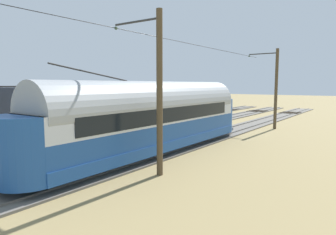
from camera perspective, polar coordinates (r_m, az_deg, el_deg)
The scene contains 7 objects.
ground_plane at distance 21.42m, azimuth -11.69°, elevation -4.93°, with size 220.00×220.00×0.00m, color #937F51.
track_streetcar_siding at distance 18.49m, azimuth -0.86°, elevation -6.40°, with size 2.80×80.00×0.18m.
track_adjacent_siding at distance 21.62m, azimuth -11.08°, elevation -4.66°, with size 2.80×80.00×0.18m.
track_third_siding at distance 25.27m, azimuth -18.51°, elevation -3.30°, with size 2.80×80.00×0.18m.
vintage_streetcar at distance 17.50m, azimuth -2.44°, elevation 0.21°, with size 2.65×18.13×4.81m.
catenary_pole_foreground at distance 29.45m, azimuth 19.73°, elevation 5.41°, with size 2.87×0.28×7.39m.
catenary_pole_mid_near at distance 13.42m, azimuth -1.88°, elevation 5.18°, with size 2.87×0.28×7.39m.
Camera 1 is at (-15.54, 14.16, 4.11)m, focal length 32.06 mm.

